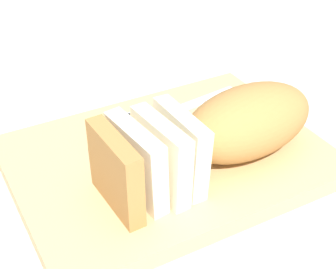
{
  "coord_description": "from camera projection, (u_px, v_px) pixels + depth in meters",
  "views": [
    {
      "loc": [
        0.27,
        0.5,
        0.44
      ],
      "look_at": [
        0.0,
        0.0,
        0.05
      ],
      "focal_mm": 54.78,
      "sensor_mm": 36.0,
      "label": 1
    }
  ],
  "objects": [
    {
      "name": "bread_loaf",
      "position": [
        220.0,
        132.0,
        0.66
      ],
      "size": [
        0.32,
        0.13,
        0.1
      ],
      "rotation": [
        0.0,
        0.0,
        0.07
      ],
      "color": "#A8753D",
      "rests_on": "cutting_board"
    },
    {
      "name": "cutting_board",
      "position": [
        168.0,
        159.0,
        0.72
      ],
      "size": [
        0.43,
        0.32,
        0.02
      ],
      "primitive_type": "cube",
      "rotation": [
        0.0,
        0.0,
        0.01
      ],
      "color": "tan",
      "rests_on": "ground_plane"
    },
    {
      "name": "crumb_stray_left",
      "position": [
        121.0,
        141.0,
        0.73
      ],
      "size": [
        0.0,
        0.0,
        0.0
      ],
      "primitive_type": "sphere",
      "color": "#A8753D",
      "rests_on": "cutting_board"
    },
    {
      "name": "crumb_stray_right",
      "position": [
        174.0,
        149.0,
        0.71
      ],
      "size": [
        0.0,
        0.0,
        0.0
      ],
      "primitive_type": "sphere",
      "color": "#A8753D",
      "rests_on": "cutting_board"
    },
    {
      "name": "crumb_near_knife",
      "position": [
        178.0,
        156.0,
        0.7
      ],
      "size": [
        0.01,
        0.01,
        0.01
      ],
      "primitive_type": "sphere",
      "color": "#A8753D",
      "rests_on": "cutting_board"
    },
    {
      "name": "crumb_near_loaf",
      "position": [
        150.0,
        181.0,
        0.65
      ],
      "size": [
        0.01,
        0.01,
        0.01
      ],
      "primitive_type": "sphere",
      "color": "#A8753D",
      "rests_on": "cutting_board"
    },
    {
      "name": "bread_knife",
      "position": [
        130.0,
        123.0,
        0.75
      ],
      "size": [
        0.26,
        0.05,
        0.02
      ],
      "rotation": [
        0.0,
        0.0,
        3.27
      ],
      "color": "silver",
      "rests_on": "cutting_board"
    },
    {
      "name": "ground_plane",
      "position": [
        168.0,
        166.0,
        0.72
      ],
      "size": [
        3.0,
        3.0,
        0.0
      ],
      "primitive_type": "plane",
      "color": "beige"
    }
  ]
}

